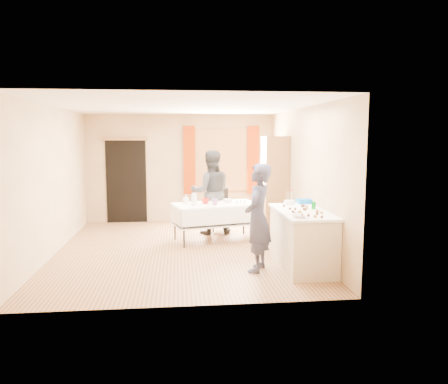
{
  "coord_description": "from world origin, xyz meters",
  "views": [
    {
      "loc": [
        -0.07,
        -7.91,
        2.08
      ],
      "look_at": [
        0.78,
        0.0,
        1.06
      ],
      "focal_mm": 35.0,
      "sensor_mm": 36.0,
      "label": 1
    }
  ],
  "objects": [
    {
      "name": "mixing_bowl",
      "position": [
        1.67,
        -1.86,
        0.93
      ],
      "size": [
        0.34,
        0.34,
        0.05
      ],
      "primitive_type": "imported",
      "rotation": [
        0.0,
        0.0,
        -0.42
      ],
      "color": "white",
      "rests_on": "counter"
    },
    {
      "name": "window_pane",
      "position": [
        1.0,
        2.71,
        1.5
      ],
      "size": [
        1.2,
        0.02,
        1.4
      ],
      "primitive_type": "cube",
      "color": "white",
      "rests_on": "wall_back"
    },
    {
      "name": "wall_back",
      "position": [
        0.0,
        2.76,
        1.3
      ],
      "size": [
        4.5,
        0.02,
        2.6
      ],
      "primitive_type": "cube",
      "color": "tan",
      "rests_on": "floor"
    },
    {
      "name": "party_table",
      "position": [
        0.68,
        0.62,
        0.44
      ],
      "size": [
        1.83,
        1.24,
        0.75
      ],
      "rotation": [
        0.0,
        0.0,
        0.25
      ],
      "color": "black",
      "rests_on": "floor"
    },
    {
      "name": "wall_front",
      "position": [
        0.0,
        -2.76,
        1.3
      ],
      "size": [
        4.5,
        0.02,
        2.6
      ],
      "primitive_type": "cube",
      "color": "tan",
      "rests_on": "floor"
    },
    {
      "name": "curtain_right",
      "position": [
        1.78,
        2.67,
        1.5
      ],
      "size": [
        0.28,
        0.06,
        1.65
      ],
      "primitive_type": "cube",
      "color": "#902C04",
      "rests_on": "wall_back"
    },
    {
      "name": "chair",
      "position": [
        0.86,
        1.6,
        0.28
      ],
      "size": [
        0.39,
        0.39,
        0.93
      ],
      "rotation": [
        0.0,
        0.0,
        -0.02
      ],
      "color": "black",
      "rests_on": "floor"
    },
    {
      "name": "floor",
      "position": [
        0.0,
        0.0,
        -0.01
      ],
      "size": [
        4.5,
        5.5,
        0.02
      ],
      "primitive_type": "cube",
      "color": "#9E7047",
      "rests_on": "ground"
    },
    {
      "name": "cabinet",
      "position": [
        1.99,
        1.17,
        1.04
      ],
      "size": [
        0.5,
        0.6,
        2.08
      ],
      "primitive_type": "cube",
      "color": "brown",
      "rests_on": "floor"
    },
    {
      "name": "doorway",
      "position": [
        -1.3,
        2.73,
        1.0
      ],
      "size": [
        0.95,
        0.04,
        2.0
      ],
      "primitive_type": "cube",
      "color": "black",
      "rests_on": "floor"
    },
    {
      "name": "cup_red",
      "position": [
        0.47,
        0.61,
        0.81
      ],
      "size": [
        0.16,
        0.16,
        0.11
      ],
      "primitive_type": "imported",
      "rotation": [
        0.0,
        0.0,
        0.06
      ],
      "color": "red",
      "rests_on": "party_table"
    },
    {
      "name": "pastry_tray",
      "position": [
        1.18,
        0.64,
        0.76
      ],
      "size": [
        0.29,
        0.22,
        0.02
      ],
      "primitive_type": "cube",
      "rotation": [
        0.0,
        0.0,
        0.07
      ],
      "color": "white",
      "rests_on": "party_table"
    },
    {
      "name": "door_lintel",
      "position": [
        -1.3,
        2.7,
        2.02
      ],
      "size": [
        1.05,
        0.06,
        0.08
      ],
      "primitive_type": "cube",
      "color": "olive",
      "rests_on": "wall_back"
    },
    {
      "name": "wall_left",
      "position": [
        -2.26,
        0.0,
        1.3
      ],
      "size": [
        0.02,
        5.5,
        2.6
      ],
      "primitive_type": "cube",
      "color": "tan",
      "rests_on": "floor"
    },
    {
      "name": "cake_balls",
      "position": [
        1.87,
        -1.45,
        0.93
      ],
      "size": [
        0.5,
        1.09,
        0.04
      ],
      "color": "#3F2314",
      "rests_on": "counter"
    },
    {
      "name": "cup_rainbow",
      "position": [
        0.64,
        0.43,
        0.81
      ],
      "size": [
        0.22,
        0.22,
        0.12
      ],
      "primitive_type": "imported",
      "rotation": [
        0.0,
        0.0,
        0.37
      ],
      "color": "red",
      "rests_on": "party_table"
    },
    {
      "name": "bottle",
      "position": [
        0.09,
        0.66,
        0.84
      ],
      "size": [
        0.15,
        0.15,
        0.19
      ],
      "primitive_type": "imported",
      "rotation": [
        0.0,
        0.0,
        0.48
      ],
      "color": "white",
      "rests_on": "party_table"
    },
    {
      "name": "blue_basket",
      "position": [
        2.15,
        -0.56,
        0.95
      ],
      "size": [
        0.32,
        0.23,
        0.08
      ],
      "primitive_type": "cube",
      "rotation": [
        0.0,
        0.0,
        0.1
      ],
      "color": "blue",
      "rests_on": "counter"
    },
    {
      "name": "curtain_left",
      "position": [
        0.22,
        2.67,
        1.5
      ],
      "size": [
        0.28,
        0.06,
        1.65
      ],
      "primitive_type": "cube",
      "color": "#902C04",
      "rests_on": "wall_back"
    },
    {
      "name": "soda_can",
      "position": [
        2.1,
        -1.18,
        0.97
      ],
      "size": [
        0.08,
        0.08,
        0.12
      ],
      "primitive_type": "cylinder",
      "rotation": [
        0.0,
        0.0,
        -0.26
      ],
      "color": "#068319",
      "rests_on": "counter"
    },
    {
      "name": "pitcher",
      "position": [
        0.24,
        0.42,
        0.86
      ],
      "size": [
        0.15,
        0.15,
        0.22
      ],
      "primitive_type": "cylinder",
      "rotation": [
        0.0,
        0.0,
        0.48
      ],
      "color": "silver",
      "rests_on": "party_table"
    },
    {
      "name": "girl",
      "position": [
        1.15,
        -1.42,
        0.83
      ],
      "size": [
        0.89,
        0.82,
        1.67
      ],
      "primitive_type": "imported",
      "rotation": [
        0.0,
        0.0,
        -1.96
      ],
      "color": "#2B2E4B",
      "rests_on": "floor"
    },
    {
      "name": "small_bowl",
      "position": [
        0.94,
        0.8,
        0.78
      ],
      "size": [
        0.37,
        0.37,
        0.06
      ],
      "primitive_type": "imported",
      "rotation": [
        0.0,
        0.0,
        0.6
      ],
      "color": "white",
      "rests_on": "party_table"
    },
    {
      "name": "woman",
      "position": [
        0.63,
        1.28,
        0.89
      ],
      "size": [
        0.91,
        0.73,
        1.79
      ],
      "primitive_type": "imported",
      "rotation": [
        0.0,
        0.0,
        3.17
      ],
      "color": "black",
      "rests_on": "floor"
    },
    {
      "name": "counter",
      "position": [
        1.89,
        -1.29,
        0.45
      ],
      "size": [
        0.76,
        1.61,
        0.91
      ],
      "color": "beige",
      "rests_on": "floor"
    },
    {
      "name": "ceiling",
      "position": [
        0.0,
        0.0,
        2.61
      ],
      "size": [
        4.5,
        5.5,
        0.02
      ],
      "primitive_type": "cube",
      "color": "white",
      "rests_on": "floor"
    },
    {
      "name": "wall_right",
      "position": [
        2.26,
        0.0,
        1.3
      ],
      "size": [
        0.02,
        5.5,
        2.6
      ],
      "primitive_type": "cube",
      "color": "tan",
      "rests_on": "floor"
    },
    {
      "name": "window_frame",
      "position": [
        1.0,
        2.72,
        1.5
      ],
      "size": [
        1.32,
        0.06,
        1.52
      ],
      "primitive_type": "cube",
      "color": "olive",
      "rests_on": "wall_back"
    },
    {
      "name": "foam_block",
      "position": [
        1.82,
        -0.69,
        0.95
      ],
      "size": [
        0.17,
        0.13,
        0.08
      ],
      "primitive_type": "cube",
      "rotation": [
        0.0,
        0.0,
        0.23
      ],
      "color": "white",
      "rests_on": "counter"
    }
  ]
}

